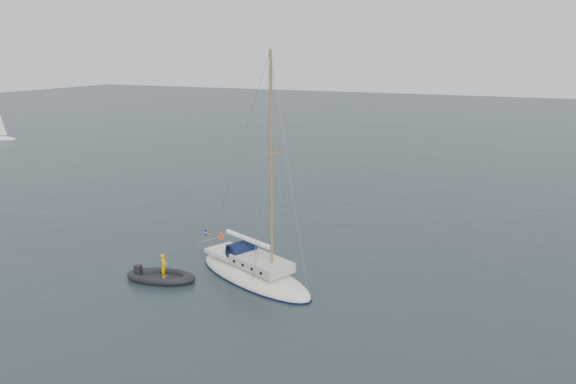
% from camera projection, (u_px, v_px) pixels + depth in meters
% --- Properties ---
extents(ground, '(300.00, 300.00, 0.00)m').
position_uv_depth(ground, '(315.00, 282.00, 33.19)').
color(ground, black).
rests_on(ground, ground).
extents(sailboat, '(9.82, 2.94, 13.98)m').
position_uv_depth(sailboat, '(254.00, 262.00, 33.32)').
color(sailboat, silver).
rests_on(sailboat, ground).
extents(dinghy, '(2.63, 1.19, 0.38)m').
position_uv_depth(dinghy, '(263.00, 273.00, 34.06)').
color(dinghy, '#504F55').
rests_on(dinghy, ground).
extents(rib, '(4.29, 1.95, 1.68)m').
position_uv_depth(rib, '(161.00, 276.00, 33.36)').
color(rib, black).
rests_on(rib, ground).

